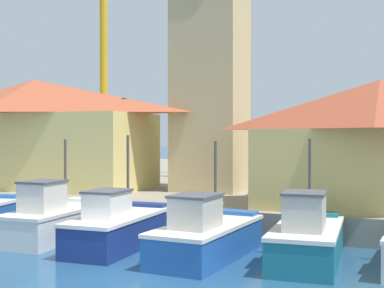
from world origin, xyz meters
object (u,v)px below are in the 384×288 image
object	(u,v)px
fishing_boat_right_inner	(307,238)
warehouse_left	(34,132)
port_crane_near	(250,53)
fishing_boat_center	(119,227)
fishing_boat_mid_right	(206,236)
port_crane_far	(106,66)
fishing_boat_mid_left	(55,219)
warehouse_right	(379,141)
clock_tower	(211,34)
dock_worker_near_tower	(262,187)

from	to	relation	value
fishing_boat_right_inner	warehouse_left	xyz separation A→B (m)	(-16.26, 8.02, 3.30)
port_crane_near	fishing_boat_center	bearing A→B (deg)	-90.08
fishing_boat_mid_right	port_crane_far	size ratio (longest dim) A/B	0.25
fishing_boat_mid_left	warehouse_right	world-z (taller)	warehouse_right
fishing_boat_center	fishing_boat_mid_right	distance (m)	3.33
port_crane_far	fishing_boat_mid_left	bearing A→B (deg)	-64.74
warehouse_left	fishing_boat_mid_left	bearing A→B (deg)	-48.07
clock_tower	dock_worker_near_tower	xyz separation A→B (m)	(4.14, -5.78, -7.23)
fishing_boat_mid_right	warehouse_left	xyz separation A→B (m)	(-13.21, 8.53, 3.34)
fishing_boat_right_inner	port_crane_near	size ratio (longest dim) A/B	0.23
fishing_boat_mid_right	port_crane_near	bearing A→B (deg)	100.74
fishing_boat_right_inner	clock_tower	world-z (taller)	clock_tower
fishing_boat_mid_left	dock_worker_near_tower	bearing A→B (deg)	28.81
dock_worker_near_tower	clock_tower	bearing A→B (deg)	125.64
fishing_boat_center	clock_tower	size ratio (longest dim) A/B	0.30
fishing_boat_mid_right	warehouse_right	distance (m)	8.96
clock_tower	dock_worker_near_tower	distance (m)	10.14
fishing_boat_right_inner	port_crane_near	xyz separation A→B (m)	(-6.34, 16.84, 8.35)
fishing_boat_mid_left	fishing_boat_right_inner	world-z (taller)	fishing_boat_right_inner
fishing_boat_center	port_crane_far	bearing A→B (deg)	121.62
fishing_boat_center	warehouse_left	world-z (taller)	warehouse_left
dock_worker_near_tower	fishing_boat_mid_right	bearing A→B (deg)	-98.14
fishing_boat_mid_left	port_crane_near	distance (m)	18.79
fishing_boat_center	port_crane_far	xyz separation A→B (m)	(-11.67, 18.96, 8.35)
fishing_boat_right_inner	dock_worker_near_tower	world-z (taller)	fishing_boat_right_inner
fishing_boat_right_inner	dock_worker_near_tower	size ratio (longest dim) A/B	3.00
port_crane_far	dock_worker_near_tower	distance (m)	22.65
clock_tower	port_crane_far	size ratio (longest dim) A/B	0.81
fishing_boat_mid_left	dock_worker_near_tower	world-z (taller)	fishing_boat_mid_left
warehouse_right	fishing_boat_center	bearing A→B (deg)	-141.14
fishing_boat_mid_left	warehouse_left	distance (m)	10.92
warehouse_left	warehouse_right	bearing A→B (deg)	-5.06
warehouse_left	warehouse_right	distance (m)	18.16
fishing_boat_right_inner	port_crane_far	xyz separation A→B (m)	(-18.04, 18.78, 8.32)
fishing_boat_center	dock_worker_near_tower	world-z (taller)	fishing_boat_center
clock_tower	warehouse_left	xyz separation A→B (m)	(-9.72, -1.83, -5.05)
warehouse_left	port_crane_near	world-z (taller)	port_crane_near
fishing_boat_mid_right	port_crane_near	distance (m)	19.56
port_crane_near	fishing_boat_mid_left	bearing A→B (deg)	-100.13
fishing_boat_center	clock_tower	xyz separation A→B (m)	(-0.17, 10.03, 8.37)
warehouse_right	clock_tower	bearing A→B (deg)	157.68
port_crane_near	dock_worker_near_tower	bearing A→B (deg)	-72.83
warehouse_right	port_crane_far	xyz separation A→B (m)	(-19.86, 12.36, 5.45)
dock_worker_near_tower	port_crane_far	bearing A→B (deg)	136.76
fishing_boat_center	fishing_boat_mid_right	size ratio (longest dim) A/B	0.97
fishing_boat_right_inner	warehouse_right	world-z (taller)	warehouse_right
fishing_boat_mid_left	warehouse_right	size ratio (longest dim) A/B	0.51
warehouse_right	port_crane_near	size ratio (longest dim) A/B	0.45
warehouse_left	warehouse_right	xyz separation A→B (m)	(18.09, -1.60, -0.43)
fishing_boat_right_inner	warehouse_right	bearing A→B (deg)	74.13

